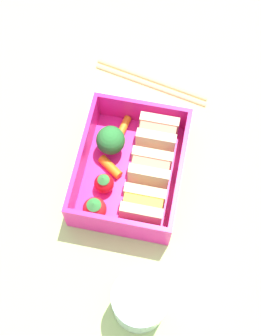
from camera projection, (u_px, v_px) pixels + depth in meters
ground_plane at (130, 179)px, 66.68cm from camera, size 120.00×120.00×2.00cm
bento_tray at (130, 174)px, 65.22cm from camera, size 17.71×13.79×1.20cm
bento_rim at (130, 165)px, 62.51cm from camera, size 17.71×13.79×4.75cm
sandwich_left at (157, 135)px, 64.50cm from camera, size 3.91×5.39×4.57cm
sandwich_center_left at (150, 169)px, 62.37cm from camera, size 3.91×5.39×4.57cm
sandwich_center at (143, 206)px, 60.24cm from camera, size 3.91×5.39×4.57cm
carrot_stick_far_left at (123, 129)px, 66.88cm from camera, size 4.13×1.81×1.08cm
broccoli_floret at (111, 140)px, 63.79cm from camera, size 4.00×4.00×4.66cm
carrot_stick_left at (111, 165)px, 64.45cm from camera, size 3.15×3.73×1.26cm
strawberry_far_left at (104, 183)px, 62.42cm from camera, size 2.70×2.70×3.30cm
strawberry_left at (95, 209)px, 60.72cm from camera, size 3.15×3.15×3.75cm
chopstick_pair at (149, 81)px, 71.87cm from camera, size 5.52×18.14×0.70cm
drinking_glass at (140, 302)px, 55.28cm from camera, size 6.61×6.61×7.07cm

